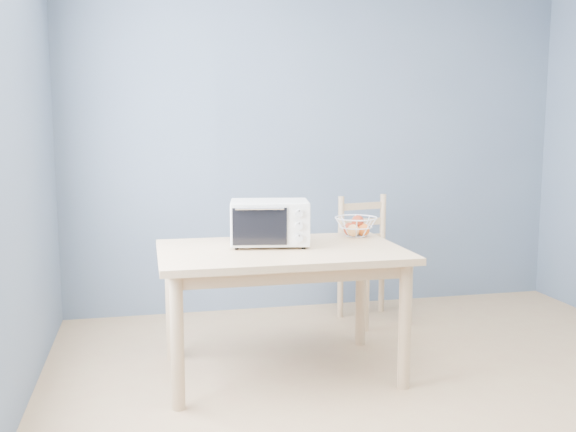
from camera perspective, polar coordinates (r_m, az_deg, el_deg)
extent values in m
cube|color=tan|center=(3.34, 13.51, -18.05)|extent=(4.00, 4.50, 0.01)
cube|color=slate|center=(5.12, 2.84, 6.30)|extent=(4.00, 0.01, 2.60)
cube|color=#DFB385|center=(3.71, -0.64, -3.19)|extent=(1.40, 0.90, 0.04)
cylinder|color=#DFB385|center=(3.38, -9.82, -11.04)|extent=(0.07, 0.07, 0.71)
cylinder|color=#DFB385|center=(3.65, 10.33, -9.63)|extent=(0.07, 0.07, 0.71)
cylinder|color=#DFB385|center=(4.09, -10.34, -7.69)|extent=(0.07, 0.07, 0.71)
cylinder|color=#DFB385|center=(4.31, 6.49, -6.79)|extent=(0.07, 0.07, 0.71)
cube|color=white|center=(3.78, -1.65, -0.52)|extent=(0.50, 0.37, 0.25)
cube|color=black|center=(3.77, -2.57, -0.57)|extent=(0.33, 0.31, 0.20)
cube|color=black|center=(3.62, -2.53, -0.94)|extent=(0.31, 0.06, 0.21)
cylinder|color=silver|center=(3.59, -2.54, 0.65)|extent=(0.27, 0.06, 0.01)
cube|color=white|center=(3.64, 0.97, -0.85)|extent=(0.12, 0.03, 0.23)
cylinder|color=black|center=(3.68, -4.57, -2.87)|extent=(0.02, 0.02, 0.02)
cylinder|color=black|center=(3.69, 1.39, -2.82)|extent=(0.02, 0.02, 0.02)
cylinder|color=black|center=(3.91, -4.50, -2.23)|extent=(0.02, 0.02, 0.02)
cylinder|color=black|center=(3.92, 1.11, -2.18)|extent=(0.02, 0.02, 0.02)
cylinder|color=silver|center=(3.61, 0.99, 0.23)|extent=(0.05, 0.02, 0.04)
cylinder|color=silver|center=(3.62, 0.98, -0.88)|extent=(0.05, 0.02, 0.04)
cylinder|color=silver|center=(3.64, 0.98, -1.98)|extent=(0.05, 0.02, 0.04)
torus|color=white|center=(4.10, 6.07, -0.16)|extent=(0.34, 0.34, 0.01)
torus|color=white|center=(4.11, 6.05, -0.95)|extent=(0.26, 0.26, 0.01)
torus|color=white|center=(4.12, 6.04, -1.75)|extent=(0.16, 0.16, 0.01)
sphere|color=#B31B17|center=(4.11, 5.52, -1.17)|extent=(0.08, 0.08, 0.08)
sphere|color=orange|center=(4.11, 6.70, -1.22)|extent=(0.08, 0.08, 0.08)
sphere|color=#EFAA5C|center=(4.17, 5.89, -1.10)|extent=(0.08, 0.08, 0.08)
sphere|color=#B31B17|center=(4.11, 6.22, -0.45)|extent=(0.08, 0.08, 0.08)
sphere|color=#EFAA5C|center=(4.07, 5.82, -1.28)|extent=(0.08, 0.08, 0.08)
cube|color=#DFB385|center=(4.82, 7.73, -3.70)|extent=(0.52, 0.52, 0.03)
cylinder|color=#DFB385|center=(4.62, 6.96, -7.34)|extent=(0.05, 0.05, 0.46)
cylinder|color=#DFB385|center=(4.82, 10.74, -6.77)|extent=(0.05, 0.05, 0.46)
cylinder|color=#DFB385|center=(4.93, 4.67, -6.33)|extent=(0.05, 0.05, 0.46)
cylinder|color=#DFB385|center=(5.12, 8.31, -5.85)|extent=(0.05, 0.05, 0.46)
cylinder|color=#DFB385|center=(4.84, 4.73, -0.99)|extent=(0.05, 0.05, 0.46)
cylinder|color=#DFB385|center=(5.03, 8.42, -0.71)|extent=(0.05, 0.05, 0.46)
cube|color=#DFB385|center=(4.95, 6.59, -1.97)|extent=(0.37, 0.10, 0.05)
cube|color=#DFB385|center=(4.93, 6.62, -0.55)|extent=(0.37, 0.10, 0.05)
cube|color=#DFB385|center=(4.91, 6.64, 0.88)|extent=(0.37, 0.10, 0.05)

